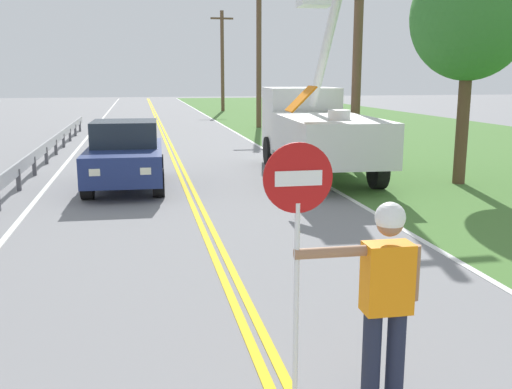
# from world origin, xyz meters

# --- Properties ---
(grass_verge_right) EXTENTS (16.00, 110.00, 0.01)m
(grass_verge_right) POSITION_xyz_m (11.60, 20.00, 0.00)
(grass_verge_right) COLOR #477533
(grass_verge_right) RESTS_ON ground
(centerline_yellow_left) EXTENTS (0.11, 110.00, 0.01)m
(centerline_yellow_left) POSITION_xyz_m (-0.09, 20.00, 0.01)
(centerline_yellow_left) COLOR yellow
(centerline_yellow_left) RESTS_ON ground
(centerline_yellow_right) EXTENTS (0.11, 110.00, 0.01)m
(centerline_yellow_right) POSITION_xyz_m (0.09, 20.00, 0.01)
(centerline_yellow_right) COLOR yellow
(centerline_yellow_right) RESTS_ON ground
(edge_line_right) EXTENTS (0.12, 110.00, 0.01)m
(edge_line_right) POSITION_xyz_m (3.60, 20.00, 0.01)
(edge_line_right) COLOR silver
(edge_line_right) RESTS_ON ground
(edge_line_left) EXTENTS (0.12, 110.00, 0.01)m
(edge_line_left) POSITION_xyz_m (-3.60, 20.00, 0.01)
(edge_line_left) COLOR silver
(edge_line_left) RESTS_ON ground
(flagger_worker) EXTENTS (1.09, 0.25, 1.83)m
(flagger_worker) POSITION_xyz_m (0.79, 3.50, 1.05)
(flagger_worker) COLOR #1E2338
(flagger_worker) RESTS_ON ground
(stop_sign_paddle) EXTENTS (0.56, 0.04, 2.33)m
(stop_sign_paddle) POSITION_xyz_m (0.02, 3.51, 1.71)
(stop_sign_paddle) COLOR silver
(stop_sign_paddle) RESTS_ON ground
(utility_bucket_truck) EXTENTS (2.98, 6.92, 5.57)m
(utility_bucket_truck) POSITION_xyz_m (3.84, 15.42, 1.42)
(utility_bucket_truck) COLOR silver
(utility_bucket_truck) RESTS_ON ground
(oncoming_sedan_nearest) EXTENTS (2.03, 4.16, 1.70)m
(oncoming_sedan_nearest) POSITION_xyz_m (-1.56, 14.27, 0.83)
(oncoming_sedan_nearest) COLOR navy
(oncoming_sedan_nearest) RESTS_ON ground
(utility_pole_near) EXTENTS (1.80, 0.28, 7.70)m
(utility_pole_near) POSITION_xyz_m (5.32, 16.08, 4.03)
(utility_pole_near) COLOR brown
(utility_pole_near) RESTS_ON ground
(utility_pole_mid) EXTENTS (1.80, 0.28, 8.22)m
(utility_pole_mid) POSITION_xyz_m (5.36, 30.90, 4.29)
(utility_pole_mid) COLOR brown
(utility_pole_mid) RESTS_ON ground
(utility_pole_far) EXTENTS (1.80, 0.28, 7.87)m
(utility_pole_far) POSITION_xyz_m (5.55, 46.32, 4.12)
(utility_pole_far) COLOR brown
(utility_pole_far) RESTS_ON ground
(guardrail_left_shoulder) EXTENTS (0.10, 32.00, 0.71)m
(guardrail_left_shoulder) POSITION_xyz_m (-4.20, 15.49, 0.52)
(guardrail_left_shoulder) COLOR #9EA0A3
(guardrail_left_shoulder) RESTS_ON ground
(roadside_tree_verge) EXTENTS (3.00, 3.00, 5.90)m
(roadside_tree_verge) POSITION_xyz_m (7.16, 13.09, 4.27)
(roadside_tree_verge) COLOR brown
(roadside_tree_verge) RESTS_ON ground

